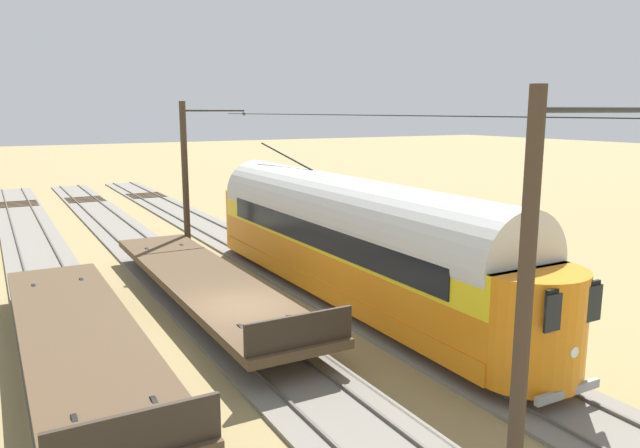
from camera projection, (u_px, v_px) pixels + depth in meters
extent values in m
plane|color=#937F51|center=(244.00, 337.00, 17.42)|extent=(220.00, 220.00, 0.00)
cube|color=slate|center=(370.00, 312.00, 19.51)|extent=(2.80, 80.00, 0.10)
cube|color=#59544C|center=(352.00, 312.00, 19.15)|extent=(0.07, 80.00, 0.08)
cube|color=#59544C|center=(389.00, 306.00, 19.84)|extent=(0.07, 80.00, 0.08)
cube|color=#47331E|center=(142.00, 193.00, 46.98)|extent=(2.50, 0.24, 0.08)
cube|color=#47331E|center=(144.00, 194.00, 46.43)|extent=(2.50, 0.24, 0.08)
cube|color=#47331E|center=(146.00, 195.00, 45.87)|extent=(2.50, 0.24, 0.08)
cube|color=#47331E|center=(148.00, 197.00, 45.31)|extent=(2.50, 0.24, 0.08)
cube|color=#47331E|center=(150.00, 198.00, 44.75)|extent=(2.50, 0.24, 0.08)
cube|color=slate|center=(244.00, 336.00, 17.42)|extent=(2.80, 80.00, 0.10)
cube|color=#59544C|center=(220.00, 337.00, 17.06)|extent=(0.07, 80.00, 0.08)
cube|color=#59544C|center=(267.00, 329.00, 17.74)|extent=(0.07, 80.00, 0.08)
cube|color=#47331E|center=(82.00, 197.00, 44.89)|extent=(2.50, 0.24, 0.08)
cube|color=#47331E|center=(84.00, 198.00, 44.33)|extent=(2.50, 0.24, 0.08)
cube|color=#47331E|center=(85.00, 200.00, 43.77)|extent=(2.50, 0.24, 0.08)
cube|color=#47331E|center=(86.00, 201.00, 43.21)|extent=(2.50, 0.24, 0.08)
cube|color=#47331E|center=(88.00, 202.00, 42.65)|extent=(2.50, 0.24, 0.08)
cube|color=slate|center=(83.00, 367.00, 15.32)|extent=(2.80, 80.00, 0.10)
cube|color=#59544C|center=(52.00, 369.00, 14.96)|extent=(0.07, 80.00, 0.08)
cube|color=#59544C|center=(112.00, 358.00, 15.64)|extent=(0.07, 80.00, 0.08)
cube|color=#47331E|center=(17.00, 202.00, 42.79)|extent=(2.50, 0.24, 0.08)
cube|color=#47331E|center=(17.00, 203.00, 42.23)|extent=(2.50, 0.24, 0.08)
cube|color=#47331E|center=(18.00, 204.00, 41.67)|extent=(2.50, 0.24, 0.08)
cube|color=#47331E|center=(18.00, 205.00, 41.11)|extent=(2.50, 0.24, 0.08)
cube|color=#47331E|center=(19.00, 207.00, 40.55)|extent=(2.50, 0.24, 0.08)
cube|color=orange|center=(346.00, 281.00, 20.72)|extent=(2.65, 15.99, 0.55)
cube|color=orange|center=(346.00, 259.00, 20.58)|extent=(2.55, 15.99, 0.95)
cube|color=yellow|center=(346.00, 231.00, 20.40)|extent=(2.55, 15.99, 1.05)
cylinder|color=silver|center=(346.00, 216.00, 20.30)|extent=(2.65, 15.67, 2.65)
cylinder|color=orange|center=(528.00, 323.00, 13.72)|extent=(2.55, 2.55, 2.55)
cylinder|color=orange|center=(255.00, 217.00, 27.36)|extent=(2.55, 2.55, 2.55)
cube|color=black|center=(573.00, 293.00, 12.55)|extent=(1.63, 0.08, 0.36)
cube|color=black|center=(574.00, 308.00, 12.58)|extent=(1.73, 0.06, 0.80)
cube|color=black|center=(312.00, 235.00, 19.78)|extent=(0.04, 13.43, 0.80)
cube|color=black|center=(378.00, 227.00, 21.02)|extent=(0.04, 13.43, 0.80)
cylinder|color=silver|center=(574.00, 352.00, 12.68)|extent=(0.24, 0.06, 0.24)
cube|color=gray|center=(568.00, 392.00, 12.91)|extent=(1.94, 0.12, 0.20)
cylinder|color=black|center=(285.00, 156.00, 24.01)|extent=(0.07, 4.58, 0.85)
cylinder|color=black|center=(423.00, 336.00, 16.01)|extent=(0.10, 0.76, 0.76)
cylinder|color=black|center=(464.00, 327.00, 16.70)|extent=(0.10, 0.76, 0.76)
cylinder|color=black|center=(266.00, 256.00, 24.80)|extent=(0.10, 0.76, 0.76)
cylinder|color=black|center=(297.00, 252.00, 25.49)|extent=(0.10, 0.76, 0.76)
cube|color=brown|center=(204.00, 280.00, 20.28)|extent=(2.80, 14.52, 0.25)
cube|color=#33281E|center=(300.00, 331.00, 14.12)|extent=(2.80, 0.10, 0.80)
cylinder|color=black|center=(241.00, 340.00, 15.62)|extent=(0.10, 0.84, 0.84)
cylinder|color=black|center=(290.00, 331.00, 16.30)|extent=(0.10, 0.84, 0.84)
cylinder|color=black|center=(147.00, 258.00, 24.34)|extent=(0.10, 0.84, 0.84)
cylinder|color=black|center=(182.00, 254.00, 25.03)|extent=(0.10, 0.84, 0.84)
cube|color=brown|center=(79.00, 333.00, 15.42)|extent=(2.80, 13.76, 0.25)
cube|color=#33281E|center=(136.00, 435.00, 9.58)|extent=(2.80, 0.10, 0.80)
cylinder|color=black|center=(76.00, 437.00, 10.99)|extent=(0.10, 0.84, 0.84)
cylinder|color=black|center=(155.00, 418.00, 11.67)|extent=(0.10, 0.84, 0.84)
cylinder|color=black|center=(35.00, 297.00, 19.26)|extent=(0.10, 0.84, 0.84)
cylinder|color=black|center=(82.00, 290.00, 19.94)|extent=(0.10, 0.84, 0.84)
cylinder|color=#423323|center=(185.00, 180.00, 26.54)|extent=(0.28, 0.28, 6.88)
cylinder|color=#2D2D2D|center=(214.00, 110.00, 26.66)|extent=(2.85, 0.10, 0.10)
sphere|color=#334733|center=(244.00, 114.00, 27.37)|extent=(0.16, 0.16, 0.16)
cylinder|color=#423323|center=(525.00, 296.00, 10.00)|extent=(0.28, 0.28, 6.88)
cylinder|color=#2D2D2D|center=(596.00, 110.00, 10.12)|extent=(2.85, 0.10, 0.10)
cylinder|color=black|center=(214.00, 110.00, 26.66)|extent=(2.85, 0.02, 0.02)
cylinder|color=black|center=(260.00, 226.00, 31.23)|extent=(0.08, 0.08, 1.10)
cylinder|color=red|center=(260.00, 214.00, 31.11)|extent=(0.30, 0.30, 0.03)
cylinder|color=#262626|center=(257.00, 231.00, 31.18)|extent=(0.33, 0.04, 0.54)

